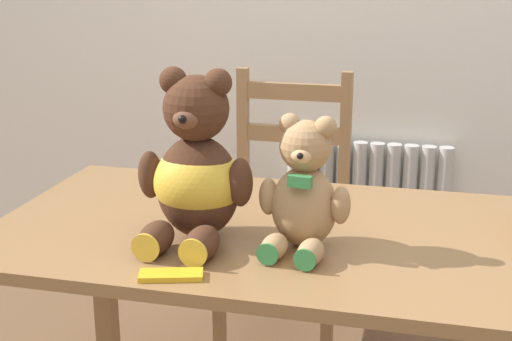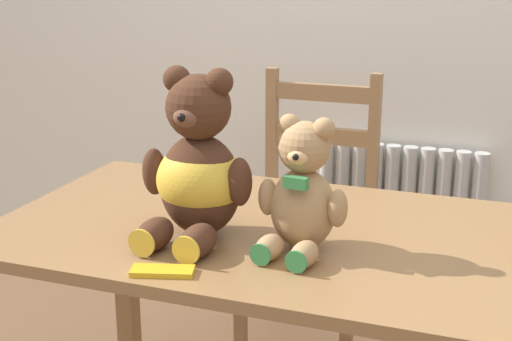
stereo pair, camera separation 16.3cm
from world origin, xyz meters
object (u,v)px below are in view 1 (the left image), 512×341
Objects in this scene: teddy_bear_right at (305,192)px; teddy_bear_left at (196,172)px; chocolate_bar at (171,275)px; wooden_chair_behind at (286,212)px.

teddy_bear_left is at bearing 6.61° from teddy_bear_right.
chocolate_bar is at bearing 96.44° from teddy_bear_left.
chocolate_bar is (-0.02, -1.13, 0.26)m from wooden_chair_behind.
teddy_bear_left reaches higher than teddy_bear_right.
teddy_bear_left reaches higher than chocolate_bar.
teddy_bear_right reaches higher than chocolate_bar.
wooden_chair_behind is 1.16m from chocolate_bar.
teddy_bear_left is 0.28m from chocolate_bar.
teddy_bear_left is at bearing 94.50° from chocolate_bar.
teddy_bear_right is at bearing -178.40° from teddy_bear_left.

